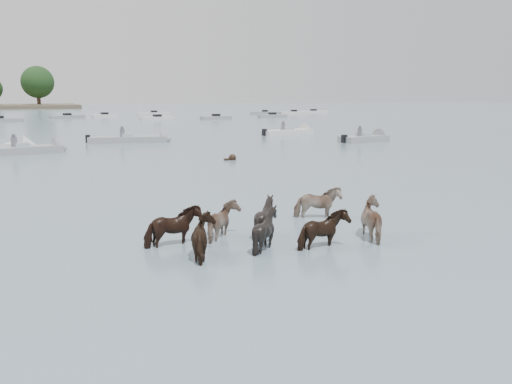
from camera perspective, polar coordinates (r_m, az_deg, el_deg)
name	(u,v)px	position (r m, az deg, el deg)	size (l,w,h in m)	color
ground	(193,245)	(13.51, -6.80, -5.67)	(400.00, 400.00, 0.00)	slate
pony_herd	(274,225)	(13.77, 1.90, -3.59)	(6.53, 3.87, 1.26)	black
swimming_pony	(232,158)	(30.77, -2.62, 3.63)	(0.72, 0.44, 0.44)	black
motorboat_a	(11,147)	(39.91, -24.76, 4.43)	(4.62, 1.86, 1.92)	silver
motorboat_b	(34,150)	(37.20, -22.65, 4.21)	(5.57, 2.63, 1.92)	gray
motorboat_c	(138,139)	(43.23, -12.48, 5.51)	(6.68, 2.75, 1.92)	gray
motorboat_d	(370,139)	(43.97, 12.13, 5.61)	(4.86, 2.32, 1.92)	gray
motorboat_e	(293,132)	(50.70, 4.03, 6.42)	(5.93, 2.74, 1.92)	silver
distant_flotilla	(61,118)	(86.39, -20.12, 7.48)	(106.25, 27.66, 0.93)	silver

